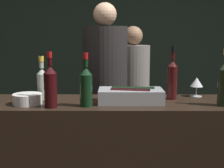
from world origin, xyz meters
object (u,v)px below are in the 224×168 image
Objects in this scene: red_wine_bottle_burgundy at (86,85)px; red_wine_bottle_tall at (50,85)px; bowl_white at (27,99)px; red_wine_bottle_black_foil at (172,78)px; champagne_bottle at (224,83)px; ice_bin_with_bottles at (131,95)px; rose_wine_bottle at (42,81)px; person_in_hoodie at (105,92)px; person_blond_tee at (133,92)px; candle_votive at (50,93)px; wine_glass at (197,83)px.

red_wine_bottle_tall is at bearing -171.90° from red_wine_bottle_burgundy.
red_wine_bottle_black_foil reaches higher than bowl_white.
red_wine_bottle_tall is (-0.22, -0.03, 0.01)m from red_wine_bottle_burgundy.
champagne_bottle is 1.07× the size of red_wine_bottle_burgundy.
ice_bin_with_bottles is 1.40× the size of rose_wine_bottle.
red_wine_bottle_burgundy is at bearing -177.27° from person_in_hoodie.
ice_bin_with_bottles is 1.39m from person_blond_tee.
person_in_hoodie is (0.43, 0.65, -0.20)m from rose_wine_bottle.
rose_wine_bottle is at bearing 114.25° from red_wine_bottle_tall.
red_wine_bottle_black_foil is (0.89, -0.07, 0.13)m from candle_votive.
red_wine_bottle_tall is at bearing -78.11° from candle_votive.
person_blond_tee reaches higher than bowl_white.
person_in_hoodie is 0.69m from person_blond_tee.
ice_bin_with_bottles is at bearing -157.20° from wine_glass.
bowl_white is at bearing 178.35° from champagne_bottle.
bowl_white reaches higher than candle_votive.
red_wine_bottle_burgundy reaches higher than candle_votive.
person_in_hoodie reaches higher than wine_glass.
champagne_bottle reaches higher than rose_wine_bottle.
person_blond_tee is at bearing 109.03° from champagne_bottle.
bowl_white is 0.12× the size of person_blond_tee.
wine_glass is at bearing 19.29° from red_wine_bottle_tall.
rose_wine_bottle reaches higher than bowl_white.
bowl_white is 0.27m from candle_votive.
red_wine_bottle_black_foil is at bearing -154.76° from wine_glass.
red_wine_bottle_black_foil reaches higher than red_wine_bottle_burgundy.
person_in_hoodie reaches higher than red_wine_bottle_black_foil.
person_blond_tee reaches higher than red_wine_bottle_black_foil.
red_wine_bottle_tall is (0.07, -0.33, 0.12)m from candle_votive.
candle_votive is 0.17× the size of red_wine_bottle_black_foil.
red_wine_bottle_burgundy is at bearing 8.10° from red_wine_bottle_tall.
champagne_bottle reaches higher than red_wine_bottle_burgundy.
ice_bin_with_bottles is 6.87× the size of candle_votive.
person_in_hoodie is at bearing 70.18° from red_wine_bottle_tall.
ice_bin_with_bottles is 1.18× the size of champagne_bottle.
red_wine_bottle_burgundy reaches higher than bowl_white.
red_wine_bottle_tall is (0.18, -0.09, 0.11)m from bowl_white.
person_blond_tee is (-0.41, 1.16, -0.28)m from wine_glass.
person_in_hoodie reaches higher than ice_bin_with_bottles.
red_wine_bottle_tall is (-0.52, -0.15, 0.09)m from ice_bin_with_bottles.
red_wine_bottle_black_foil reaches higher than rose_wine_bottle.
wine_glass is (0.50, 0.21, 0.05)m from ice_bin_with_bottles.
red_wine_bottle_tall is 0.20× the size of person_in_hoodie.
wine_glass is at bearing 1.26° from candle_votive.
person_in_hoodie reaches higher than red_wine_bottle_burgundy.
ice_bin_with_bottles is 1.14× the size of red_wine_bottle_black_foil.
candle_votive is 0.20× the size of rose_wine_bottle.
champagne_bottle reaches higher than candle_votive.
champagne_bottle is 0.36m from red_wine_bottle_black_foil.
person_in_hoodie is at bearing 83.44° from red_wine_bottle_burgundy.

